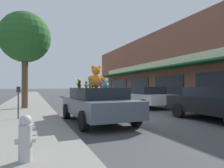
{
  "coord_description": "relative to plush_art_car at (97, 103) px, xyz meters",
  "views": [
    {
      "loc": [
        -4.74,
        -7.93,
        1.39
      ],
      "look_at": [
        -1.52,
        0.13,
        1.51
      ],
      "focal_mm": 32.0,
      "sensor_mm": 36.0,
      "label": 1
    }
  ],
  "objects": [
    {
      "name": "teddy_bear_giant",
      "position": [
        0.02,
        0.25,
        1.05
      ],
      "size": [
        0.66,
        0.41,
        0.9
      ],
      "rotation": [
        0.0,
        0.0,
        3.12
      ],
      "color": "orange",
      "rests_on": "plush_art_car"
    },
    {
      "name": "teddy_bear_green",
      "position": [
        -0.3,
        -0.04,
        0.74
      ],
      "size": [
        0.2,
        0.15,
        0.26
      ],
      "rotation": [
        0.0,
        0.0,
        3.57
      ],
      "color": "green",
      "rests_on": "plush_art_car"
    },
    {
      "name": "storefront_row",
      "position": [
        15.6,
        7.53,
        2.77
      ],
      "size": [
        14.5,
        37.61,
        7.0
      ],
      "color": "brown",
      "rests_on": "ground_plane"
    },
    {
      "name": "parked_car_far_left",
      "position": [
        4.65,
        -1.61,
        0.01
      ],
      "size": [
        2.11,
        4.28,
        1.37
      ],
      "color": "black",
      "rests_on": "ground_plane"
    },
    {
      "name": "teddy_bear_black",
      "position": [
        -0.67,
        0.19,
        0.75
      ],
      "size": [
        0.19,
        0.2,
        0.29
      ],
      "rotation": [
        0.0,
        0.0,
        4.03
      ],
      "color": "black",
      "rests_on": "plush_art_car"
    },
    {
      "name": "teddy_bear_pink",
      "position": [
        -0.11,
        0.72,
        0.77
      ],
      "size": [
        0.22,
        0.23,
        0.33
      ],
      "rotation": [
        0.0,
        0.0,
        3.97
      ],
      "color": "pink",
      "rests_on": "plush_art_car"
    },
    {
      "name": "teddy_bear_yellow",
      "position": [
        -0.6,
        0.58,
        0.8
      ],
      "size": [
        0.27,
        0.24,
        0.38
      ],
      "rotation": [
        0.0,
        0.0,
        3.8
      ],
      "color": "yellow",
      "rests_on": "plush_art_car"
    },
    {
      "name": "ground_plane",
      "position": [
        2.38,
        0.47,
        -0.73
      ],
      "size": [
        260.0,
        260.0,
        0.0
      ],
      "primitive_type": "plane",
      "color": "#424244"
    },
    {
      "name": "street_tree",
      "position": [
        -2.79,
        5.52,
        3.58
      ],
      "size": [
        3.0,
        3.0,
        5.73
      ],
      "color": "brown",
      "rests_on": "sidewalk_near"
    },
    {
      "name": "teddy_bear_teal",
      "position": [
        0.04,
        -0.83,
        0.73
      ],
      "size": [
        0.18,
        0.14,
        0.25
      ],
      "rotation": [
        0.0,
        0.0,
        3.59
      ],
      "color": "teal",
      "rests_on": "plush_art_car"
    },
    {
      "name": "parked_car_far_center",
      "position": [
        4.65,
        4.05,
        0.01
      ],
      "size": [
        2.02,
        4.22,
        1.38
      ],
      "color": "#B7B7BC",
      "rests_on": "ground_plane"
    },
    {
      "name": "fire_hydrant",
      "position": [
        -2.47,
        -3.76,
        -0.21
      ],
      "size": [
        0.33,
        0.22,
        0.79
      ],
      "color": "#B2B2B7",
      "rests_on": "sidewalk_near"
    },
    {
      "name": "teddy_bear_brown",
      "position": [
        -0.68,
        -0.91,
        0.73
      ],
      "size": [
        0.18,
        0.12,
        0.24
      ],
      "rotation": [
        0.0,
        0.0,
        3.39
      ],
      "color": "olive",
      "rests_on": "plush_art_car"
    },
    {
      "name": "sidewalk_near",
      "position": [
        -2.85,
        0.47,
        -0.67
      ],
      "size": [
        3.14,
        90.0,
        0.12
      ],
      "color": "gray",
      "rests_on": "ground_plane"
    },
    {
      "name": "teddy_bear_red",
      "position": [
        0.07,
        0.93,
        0.76
      ],
      "size": [
        0.19,
        0.22,
        0.3
      ],
      "rotation": [
        0.0,
        0.0,
        4.06
      ],
      "color": "red",
      "rests_on": "plush_art_car"
    },
    {
      "name": "teddy_bear_purple",
      "position": [
        0.13,
        -0.05,
        0.74
      ],
      "size": [
        0.17,
        0.19,
        0.26
      ],
      "rotation": [
        0.0,
        0.0,
        4.08
      ],
      "color": "purple",
      "rests_on": "plush_art_car"
    },
    {
      "name": "plush_art_car",
      "position": [
        0.0,
        0.0,
        0.0
      ],
      "size": [
        2.2,
        4.33,
        1.35
      ],
      "rotation": [
        0.0,
        0.0,
        0.04
      ],
      "color": "#4C5660",
      "rests_on": "ground_plane"
    },
    {
      "name": "teddy_bear_cream",
      "position": [
        0.2,
        -0.46,
        0.79
      ],
      "size": [
        0.27,
        0.21,
        0.36
      ],
      "rotation": [
        0.0,
        0.0,
        3.6
      ],
      "color": "beige",
      "rests_on": "plush_art_car"
    },
    {
      "name": "parking_meter",
      "position": [
        -2.88,
        1.24,
        0.2
      ],
      "size": [
        0.14,
        0.1,
        1.27
      ],
      "color": "#4C4C51",
      "rests_on": "sidewalk_near"
    }
  ]
}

